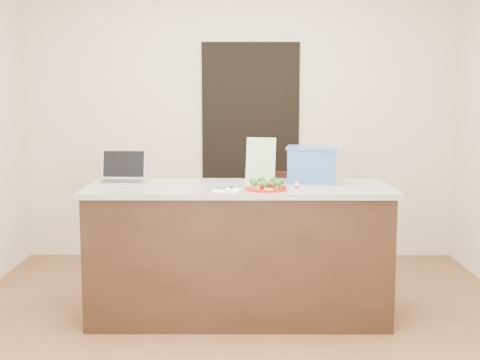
{
  "coord_description": "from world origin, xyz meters",
  "views": [
    {
      "loc": [
        0.03,
        -4.23,
        1.56
      ],
      "look_at": [
        0.01,
        0.2,
        0.96
      ],
      "focal_mm": 50.0,
      "sensor_mm": 36.0,
      "label": 1
    }
  ],
  "objects_px": {
    "yogurt_bottle": "(297,186)",
    "blue_box": "(312,164)",
    "island": "(239,251)",
    "plate": "(266,188)",
    "chair": "(269,220)",
    "laptop": "(122,173)",
    "napkin": "(227,190)"
  },
  "relations": [
    {
      "from": "laptop",
      "to": "chair",
      "type": "distance_m",
      "value": 1.35
    },
    {
      "from": "plate",
      "to": "yogurt_bottle",
      "type": "bearing_deg",
      "value": -2.51
    },
    {
      "from": "napkin",
      "to": "yogurt_bottle",
      "type": "distance_m",
      "value": 0.45
    },
    {
      "from": "island",
      "to": "laptop",
      "type": "height_order",
      "value": "laptop"
    },
    {
      "from": "chair",
      "to": "napkin",
      "type": "bearing_deg",
      "value": -93.6
    },
    {
      "from": "plate",
      "to": "chair",
      "type": "height_order",
      "value": "plate"
    },
    {
      "from": "yogurt_bottle",
      "to": "blue_box",
      "type": "height_order",
      "value": "blue_box"
    },
    {
      "from": "chair",
      "to": "plate",
      "type": "bearing_deg",
      "value": -80.86
    },
    {
      "from": "laptop",
      "to": "yogurt_bottle",
      "type": "bearing_deg",
      "value": -13.69
    },
    {
      "from": "blue_box",
      "to": "chair",
      "type": "bearing_deg",
      "value": 119.33
    },
    {
      "from": "yogurt_bottle",
      "to": "laptop",
      "type": "relative_size",
      "value": 0.19
    },
    {
      "from": "blue_box",
      "to": "napkin",
      "type": "bearing_deg",
      "value": -137.51
    },
    {
      "from": "yogurt_bottle",
      "to": "napkin",
      "type": "bearing_deg",
      "value": -176.56
    },
    {
      "from": "yogurt_bottle",
      "to": "blue_box",
      "type": "distance_m",
      "value": 0.41
    },
    {
      "from": "yogurt_bottle",
      "to": "blue_box",
      "type": "bearing_deg",
      "value": 70.04
    },
    {
      "from": "island",
      "to": "blue_box",
      "type": "relative_size",
      "value": 5.38
    },
    {
      "from": "napkin",
      "to": "laptop",
      "type": "distance_m",
      "value": 0.85
    },
    {
      "from": "napkin",
      "to": "laptop",
      "type": "xyz_separation_m",
      "value": [
        -0.74,
        0.41,
        0.06
      ]
    },
    {
      "from": "napkin",
      "to": "blue_box",
      "type": "distance_m",
      "value": 0.72
    },
    {
      "from": "plate",
      "to": "island",
      "type": "bearing_deg",
      "value": 132.05
    },
    {
      "from": "plate",
      "to": "laptop",
      "type": "height_order",
      "value": "laptop"
    },
    {
      "from": "island",
      "to": "chair",
      "type": "relative_size",
      "value": 2.28
    },
    {
      "from": "plate",
      "to": "blue_box",
      "type": "relative_size",
      "value": 0.71
    },
    {
      "from": "yogurt_bottle",
      "to": "blue_box",
      "type": "relative_size",
      "value": 0.17
    },
    {
      "from": "napkin",
      "to": "blue_box",
      "type": "height_order",
      "value": "blue_box"
    },
    {
      "from": "island",
      "to": "plate",
      "type": "bearing_deg",
      "value": -47.95
    },
    {
      "from": "blue_box",
      "to": "laptop",
      "type": "bearing_deg",
      "value": -172.08
    },
    {
      "from": "plate",
      "to": "laptop",
      "type": "distance_m",
      "value": 1.07
    },
    {
      "from": "napkin",
      "to": "chair",
      "type": "bearing_deg",
      "value": 73.93
    },
    {
      "from": "napkin",
      "to": "chair",
      "type": "relative_size",
      "value": 0.17
    },
    {
      "from": "island",
      "to": "chair",
      "type": "bearing_deg",
      "value": 74.3
    },
    {
      "from": "chair",
      "to": "island",
      "type": "bearing_deg",
      "value": -93.23
    }
  ]
}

